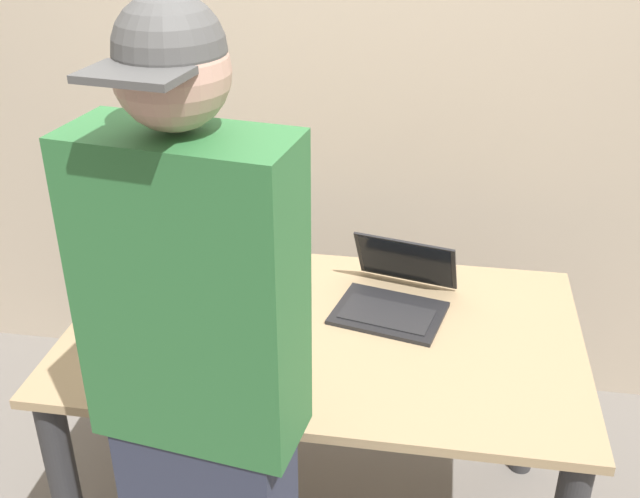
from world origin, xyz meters
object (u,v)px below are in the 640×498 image
(laptop, at_px, (395,294))
(beer_bottle_brown, at_px, (148,259))
(beer_bottle_amber, at_px, (118,267))
(coffee_mug, at_px, (215,248))
(person_figure, at_px, (204,426))
(beer_bottle_dark, at_px, (111,291))

(laptop, xyz_separation_m, beer_bottle_brown, (-0.72, -0.05, 0.08))
(laptop, distance_m, beer_bottle_amber, 0.80)
(laptop, height_order, coffee_mug, laptop)
(coffee_mug, bearing_deg, beer_bottle_amber, -121.73)
(person_figure, distance_m, coffee_mug, 0.97)
(beer_bottle_amber, bearing_deg, beer_bottle_brown, 52.26)
(laptop, distance_m, person_figure, 0.83)
(laptop, distance_m, beer_bottle_dark, 0.80)
(coffee_mug, bearing_deg, beer_bottle_dark, -113.42)
(beer_bottle_brown, height_order, beer_bottle_dark, beer_bottle_brown)
(beer_bottle_brown, bearing_deg, coffee_mug, 60.46)
(beer_bottle_amber, bearing_deg, coffee_mug, 58.27)
(beer_bottle_brown, bearing_deg, laptop, 4.27)
(beer_bottle_brown, distance_m, beer_bottle_dark, 0.18)
(laptop, bearing_deg, beer_bottle_brown, -175.73)
(laptop, xyz_separation_m, person_figure, (-0.34, -0.75, 0.10))
(beer_bottle_amber, distance_m, person_figure, 0.77)
(laptop, bearing_deg, beer_bottle_amber, -170.51)
(beer_bottle_amber, distance_m, beer_bottle_dark, 0.10)
(laptop, relative_size, person_figure, 0.21)
(laptop, relative_size, beer_bottle_amber, 1.15)
(beer_bottle_amber, height_order, beer_bottle_dark, beer_bottle_amber)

